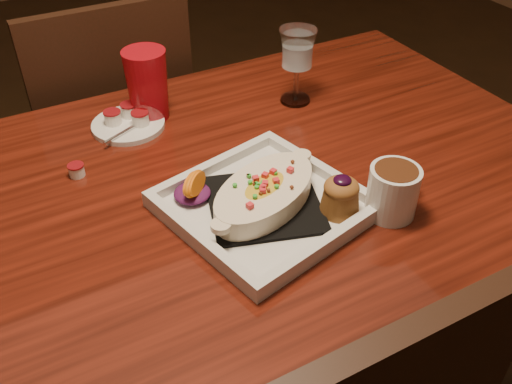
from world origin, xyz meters
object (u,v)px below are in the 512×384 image
table (203,234)px  chair_far (114,140)px  plate (270,199)px  goblet (297,53)px  red_tumbler (147,85)px  coffee_mug (394,189)px  saucer (128,122)px

table → chair_far: (-0.00, 0.63, -0.15)m
plate → goblet: goblet is taller
plate → red_tumbler: 0.41m
table → coffee_mug: coffee_mug is taller
saucer → red_tumbler: 0.09m
goblet → table: bearing=-147.5°
coffee_mug → goblet: (0.06, 0.41, 0.07)m
table → goblet: bearing=32.5°
coffee_mug → saucer: size_ratio=0.77×
coffee_mug → goblet: size_ratio=0.70×
coffee_mug → goblet: 0.42m
chair_far → red_tumbler: 0.46m
coffee_mug → red_tumbler: (-0.25, 0.50, 0.03)m
chair_far → coffee_mug: (0.27, -0.83, 0.29)m
goblet → saucer: size_ratio=1.10×
saucer → plate: bearing=-71.8°
plate → goblet: (0.24, 0.31, 0.09)m
chair_far → saucer: bearing=83.6°
plate → saucer: 0.40m
chair_far → goblet: (0.33, -0.42, 0.36)m
saucer → red_tumbler: red_tumbler is taller
saucer → red_tumbler: size_ratio=1.01×
table → saucer: (-0.04, 0.28, 0.11)m
table → goblet: (0.33, 0.21, 0.21)m
plate → coffee_mug: bearing=-42.0°
chair_far → goblet: 0.64m
goblet → saucer: goblet is taller
coffee_mug → plate: bearing=128.3°
table → goblet: size_ratio=8.89×
table → plate: plate is taller
table → red_tumbler: 0.35m
red_tumbler → goblet: bearing=-16.4°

